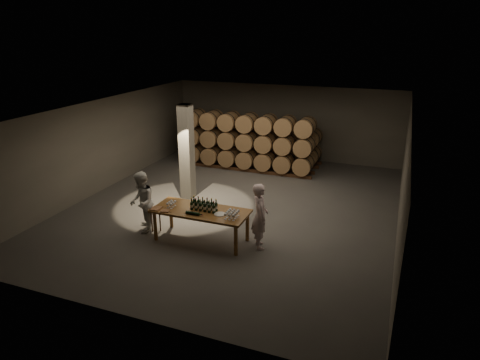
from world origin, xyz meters
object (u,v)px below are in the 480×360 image
at_px(bottle_cluster, 204,206).
at_px(person_woman, 142,202).
at_px(tasting_table, 201,214).
at_px(plate, 220,214).
at_px(stool, 155,213).
at_px(notebook_near, 165,211).
at_px(person_man, 260,216).

xyz_separation_m(bottle_cluster, person_woman, (-1.90, -0.08, -0.14)).
bearing_deg(tasting_table, plate, -7.69).
xyz_separation_m(stool, person_woman, (-0.32, -0.14, 0.34)).
height_order(notebook_near, person_woman, person_woman).
relative_size(plate, stool, 0.46).
bearing_deg(person_woman, stool, 84.37).
bearing_deg(person_man, bottle_cluster, 68.49).
height_order(stool, person_woman, person_woman).
height_order(bottle_cluster, plate, bottle_cluster).
bearing_deg(tasting_table, bottle_cluster, 14.92).
xyz_separation_m(notebook_near, person_woman, (-0.97, 0.36, -0.03)).
relative_size(notebook_near, person_woman, 0.13).
relative_size(notebook_near, person_man, 0.12).
distance_m(bottle_cluster, stool, 1.65).
height_order(tasting_table, notebook_near, notebook_near).
bearing_deg(stool, tasting_table, -3.23).
bearing_deg(stool, plate, -4.51).
distance_m(plate, person_woman, 2.41).
relative_size(tasting_table, stool, 3.93).
xyz_separation_m(tasting_table, person_man, (1.60, 0.21, 0.10)).
bearing_deg(bottle_cluster, notebook_near, -154.61).
height_order(bottle_cluster, person_woman, person_woman).
xyz_separation_m(tasting_table, bottle_cluster, (0.09, 0.02, 0.23)).
bearing_deg(person_woman, tasting_table, 62.37).
bearing_deg(stool, notebook_near, -38.10).
relative_size(bottle_cluster, plate, 2.43).
bearing_deg(person_man, notebook_near, 75.81).
height_order(bottle_cluster, person_man, person_man).
xyz_separation_m(tasting_table, stool, (-1.49, 0.08, -0.25)).
bearing_deg(plate, stool, 175.49).
height_order(tasting_table, person_man, person_man).
distance_m(tasting_table, plate, 0.61).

